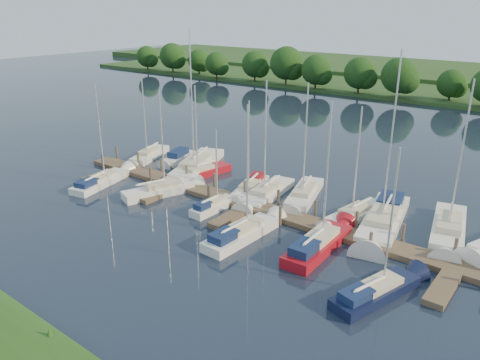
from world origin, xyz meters
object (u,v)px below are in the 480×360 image
Objects in this scene: dock at (247,208)px; sailboat_n_0 at (149,156)px; motorboat at (178,158)px; sailboat_n_5 at (266,195)px; sailboat_s_2 at (214,206)px.

sailboat_n_0 is at bearing 164.99° from dock.
sailboat_n_0 is at bearing 9.41° from motorboat.
sailboat_n_5 reaches higher than sailboat_s_2.
motorboat is at bearing 149.01° from sailboat_s_2.
dock is 2.67m from sailboat_s_2.
motorboat is (-13.72, 5.86, 0.13)m from dock.
sailboat_n_5 is 5.02m from sailboat_s_2.
sailboat_s_2 is (14.60, -5.99, 0.04)m from sailboat_n_0.
sailboat_s_2 is (-2.22, -1.48, 0.12)m from dock.
sailboat_n_5 reaches higher than dock.
motorboat is at bearing -175.27° from sailboat_n_0.
sailboat_n_5 is (-0.34, 3.17, 0.07)m from dock.
sailboat_s_2 reaches higher than motorboat.
dock is 14.92m from motorboat.
dock is at bearing 88.43° from sailboat_n_5.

